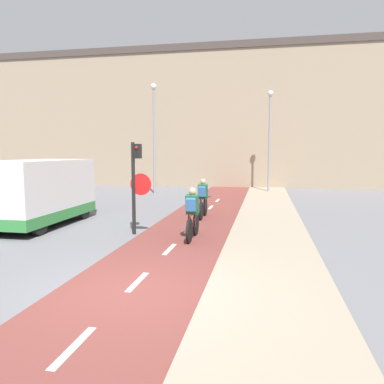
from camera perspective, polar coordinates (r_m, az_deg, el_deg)
name	(u,v)px	position (r m, az deg, el deg)	size (l,w,h in m)	color
ground_plane	(128,292)	(7.17, -9.66, -14.82)	(120.00, 120.00, 0.00)	slate
bike_lane	(129,292)	(7.18, -9.65, -14.73)	(2.73, 60.00, 0.02)	brown
sidewalk_strip	(272,302)	(6.75, 12.03, -16.03)	(2.40, 60.00, 0.05)	gray
building_row_background	(234,118)	(29.51, 6.48, 11.09)	(60.00, 5.20, 10.17)	gray
traffic_light_pole	(136,177)	(11.57, -8.52, 2.21)	(0.67, 0.25, 2.84)	black
street_lamp_far	(154,127)	(22.81, -5.80, 9.87)	(0.36, 0.36, 6.57)	gray
street_lamp_sidewalk	(270,130)	(24.19, 11.76, 9.25)	(0.36, 0.36, 6.33)	gray
cyclist_near	(192,215)	(10.85, 0.05, -3.56)	(0.46, 1.70, 1.53)	black
cyclist_far	(203,200)	(14.32, 1.68, -1.19)	(0.46, 1.69, 1.53)	black
van	(37,193)	(14.01, -22.51, -0.19)	(2.17, 4.44, 2.27)	silver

